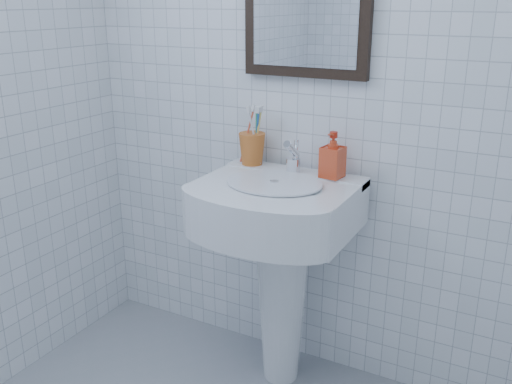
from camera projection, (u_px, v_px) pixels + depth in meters
The scene contains 5 objects.
wall_back at pixel (332, 76), 2.15m from camera, with size 2.20×0.02×2.50m, color white.
washbasin at pixel (280, 249), 2.23m from camera, with size 0.58×0.42×0.89m.
faucet at pixel (293, 159), 2.20m from camera, with size 0.06×0.12×0.14m.
toothbrush_cup at pixel (252, 149), 2.31m from camera, with size 0.11×0.11×0.13m, color #C46223, non-canonical shape.
soap_dispenser at pixel (333, 155), 2.13m from camera, with size 0.08×0.08×0.17m, color red.
Camera 1 is at (0.78, -0.85, 1.53)m, focal length 40.00 mm.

